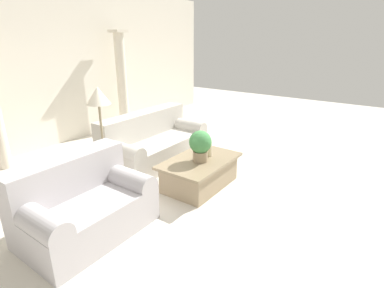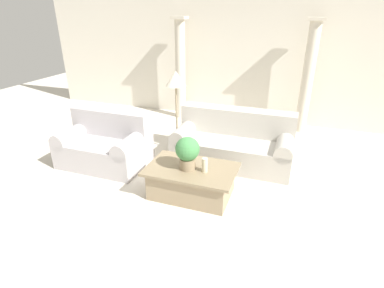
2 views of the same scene
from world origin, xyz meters
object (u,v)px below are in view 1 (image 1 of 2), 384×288
Objects in this scene: potted_plant at (200,144)px; floor_lamp at (99,102)px; sofa_long at (153,143)px; loveseat at (83,204)px; coffee_table at (200,172)px.

potted_plant is 1.60m from floor_lamp.
loveseat is (-2.05, -0.78, 0.01)m from sofa_long.
coffee_table is 0.48m from potted_plant.
sofa_long is 4.25× the size of potted_plant.
potted_plant is (-0.37, -1.28, 0.34)m from sofa_long.
sofa_long is at bearing -1.98° from floor_lamp.
coffee_table is (-0.33, -1.24, -0.13)m from sofa_long.
floor_lamp is at bearing 178.02° from sofa_long.
floor_lamp is (-0.70, 1.32, 0.59)m from potted_plant.
coffee_table is (1.73, -0.46, -0.14)m from loveseat.
sofa_long is at bearing 20.86° from loveseat.
floor_lamp is (-1.07, 0.04, 0.93)m from sofa_long.
loveseat is 1.14× the size of coffee_table.
loveseat is 1.79m from coffee_table.
loveseat is at bearing 165.01° from coffee_table.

